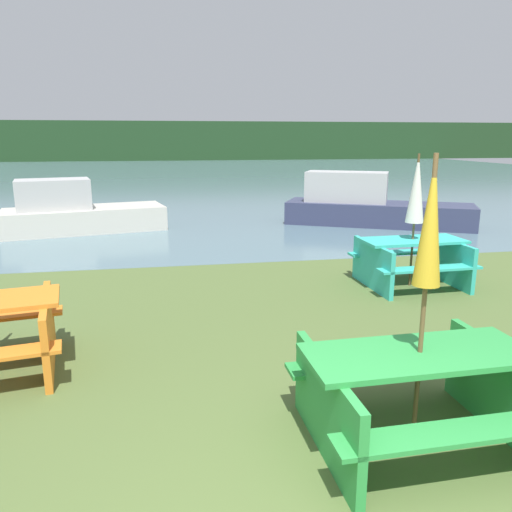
# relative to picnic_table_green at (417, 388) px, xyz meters

# --- Properties ---
(water) EXTENTS (60.00, 50.00, 0.00)m
(water) POSITION_rel_picnic_table_green_xyz_m (-1.05, 30.92, -0.46)
(water) COLOR slate
(water) RESTS_ON ground_plane
(far_treeline) EXTENTS (80.00, 1.60, 4.00)m
(far_treeline) POSITION_rel_picnic_table_green_xyz_m (-1.05, 50.92, 1.54)
(far_treeline) COLOR #1E3D1E
(far_treeline) RESTS_ON water
(picnic_table_green) EXTENTS (1.79, 1.42, 0.76)m
(picnic_table_green) POSITION_rel_picnic_table_green_xyz_m (0.00, 0.00, 0.00)
(picnic_table_green) COLOR green
(picnic_table_green) RESTS_ON ground_plane
(picnic_table_teal) EXTENTS (1.67, 1.43, 0.77)m
(picnic_table_teal) POSITION_rel_picnic_table_green_xyz_m (2.00, 4.00, -0.00)
(picnic_table_teal) COLOR #33B7A8
(picnic_table_teal) RESTS_ON ground_plane
(umbrella_gold) EXTENTS (0.20, 0.20, 2.25)m
(umbrella_gold) POSITION_rel_picnic_table_green_xyz_m (0.00, 0.00, 1.27)
(umbrella_gold) COLOR brown
(umbrella_gold) RESTS_ON ground_plane
(umbrella_white) EXTENTS (0.29, 0.29, 2.11)m
(umbrella_white) POSITION_rel_picnic_table_green_xyz_m (2.00, 4.00, 1.10)
(umbrella_white) COLOR brown
(umbrella_white) RESTS_ON ground_plane
(boat) EXTENTS (4.16, 2.31, 1.35)m
(boat) POSITION_rel_picnic_table_green_xyz_m (-4.11, 9.98, 0.03)
(boat) COLOR beige
(boat) RESTS_ON water
(boat_second) EXTENTS (5.06, 3.45, 1.44)m
(boat_second) POSITION_rel_picnic_table_green_xyz_m (3.63, 9.65, 0.06)
(boat_second) COLOR #333856
(boat_second) RESTS_ON water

